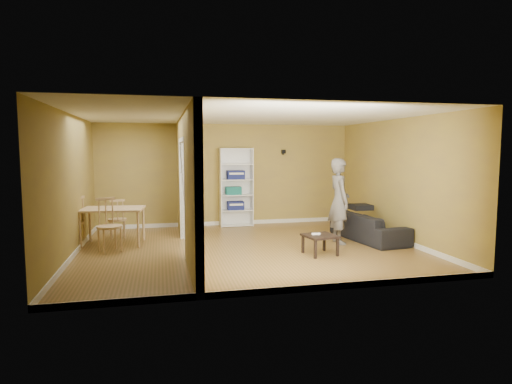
% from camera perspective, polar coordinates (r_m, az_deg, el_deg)
% --- Properties ---
extents(room_shell, '(6.50, 6.50, 6.50)m').
position_cam_1_polar(room_shell, '(8.35, -1.04, 1.21)').
color(room_shell, olive).
rests_on(room_shell, ground).
extents(partition, '(0.22, 5.50, 2.60)m').
position_cam_1_polar(partition, '(8.20, -9.29, 1.05)').
color(partition, '#A7913A').
rests_on(partition, ground).
extents(wall_speaker, '(0.10, 0.10, 0.10)m').
position_cam_1_polar(wall_speaker, '(11.30, 3.69, 5.39)').
color(wall_speaker, black).
rests_on(wall_speaker, room_shell).
extents(sofa, '(2.09, 1.10, 0.76)m').
position_cam_1_polar(sofa, '(9.57, 14.78, -3.96)').
color(sofa, '#28282F').
rests_on(sofa, ground).
extents(person, '(0.79, 0.63, 2.08)m').
position_cam_1_polar(person, '(9.02, 11.05, -0.22)').
color(person, slate).
rests_on(person, ground).
extents(bookshelf, '(0.84, 0.37, 1.99)m').
position_cam_1_polar(bookshelf, '(10.97, -2.71, 0.66)').
color(bookshelf, white).
rests_on(bookshelf, ground).
extents(paper_box_navy_a, '(0.41, 0.27, 0.21)m').
position_cam_1_polar(paper_box_navy_a, '(10.96, -2.75, -1.81)').
color(paper_box_navy_a, navy).
rests_on(paper_box_navy_a, bookshelf).
extents(paper_box_teal, '(0.39, 0.25, 0.20)m').
position_cam_1_polar(paper_box_teal, '(10.91, -3.03, 0.18)').
color(paper_box_teal, '#2A7C6A').
rests_on(paper_box_teal, bookshelf).
extents(paper_box_navy_b, '(0.43, 0.28, 0.22)m').
position_cam_1_polar(paper_box_navy_b, '(10.89, -2.74, 2.29)').
color(paper_box_navy_b, navy).
rests_on(paper_box_navy_b, bookshelf).
extents(coffee_table, '(0.56, 0.56, 0.37)m').
position_cam_1_polar(coffee_table, '(8.08, 8.54, -6.05)').
color(coffee_table, black).
rests_on(coffee_table, ground).
extents(game_controller, '(0.16, 0.04, 0.03)m').
position_cam_1_polar(game_controller, '(8.07, 7.99, -5.53)').
color(game_controller, white).
rests_on(game_controller, coffee_table).
extents(dining_table, '(1.21, 0.81, 0.76)m').
position_cam_1_polar(dining_table, '(9.24, -18.57, -2.53)').
color(dining_table, beige).
rests_on(dining_table, ground).
extents(chair_left, '(0.58, 0.58, 1.02)m').
position_cam_1_polar(chair_left, '(9.44, -23.34, -3.58)').
color(chair_left, tan).
rests_on(chair_left, ground).
extents(chair_near, '(0.63, 0.63, 1.03)m').
position_cam_1_polar(chair_near, '(8.62, -18.96, -4.20)').
color(chair_near, '#DAB58B').
rests_on(chair_near, ground).
extents(chair_far, '(0.46, 0.46, 0.88)m').
position_cam_1_polar(chair_far, '(9.91, -18.00, -3.37)').
color(chair_far, tan).
rests_on(chair_far, ground).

